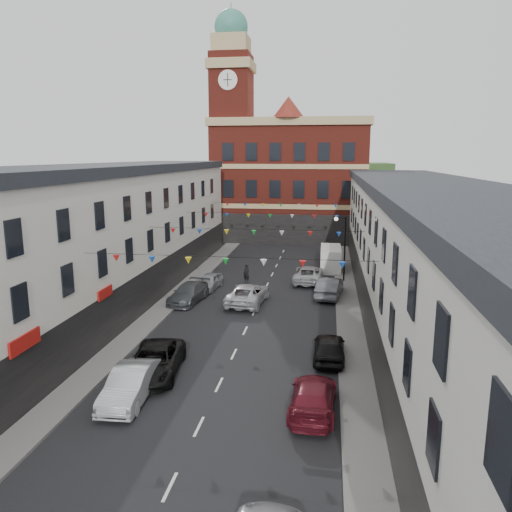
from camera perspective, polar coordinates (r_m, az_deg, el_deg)
The scene contains 20 objects.
ground at distance 33.34m, azimuth -1.25°, elevation -8.54°, with size 160.00×160.00×0.00m, color black.
pavement_left at distance 36.84m, azimuth -11.45°, elevation -6.68°, with size 1.80×64.00×0.15m, color #605E5B.
pavement_right at distance 34.83m, azimuth 10.68°, elevation -7.72°, with size 1.80×64.00×0.15m, color #605E5B.
terrace_left at distance 36.64m, azimuth -19.52°, elevation 1.29°, with size 8.40×56.00×10.70m.
terrace_right at distance 33.22m, azimuth 19.49°, elevation -0.58°, with size 8.40×56.00×9.70m.
civic_building at distance 69.11m, azimuth 3.97°, elevation 8.73°, with size 20.60×13.30×18.50m.
clock_tower at distance 67.20m, azimuth -2.75°, elevation 14.47°, with size 5.60×5.60×30.00m.
distant_hill at distance 93.57m, azimuth 2.61°, elevation 7.53°, with size 40.00×14.00×10.00m, color #2E4B23.
street_lamp at distance 45.54m, azimuth 9.83°, elevation 1.82°, with size 1.10×0.36×6.00m.
car_left_b at distance 24.95m, azimuth -14.20°, elevation -14.07°, with size 1.68×4.82×1.59m, color silver.
car_left_c at distance 27.31m, azimuth -11.51°, elevation -11.70°, with size 2.55×5.53×1.54m, color black.
car_left_d at distance 39.74m, azimuth -7.72°, elevation -4.22°, with size 2.04×5.03×1.46m, color #45494D.
car_left_e at distance 43.29m, azimuth -5.37°, elevation -2.92°, with size 1.62×4.03×1.37m, color #9BA0A4.
car_right_c at distance 23.48m, azimuth 6.56°, elevation -15.68°, with size 2.02×4.97×1.44m, color maroon.
car_right_d at distance 28.96m, azimuth 8.38°, elevation -10.28°, with size 1.73×4.31×1.47m, color black.
car_right_e at distance 41.16m, azimuth 8.39°, elevation -3.55°, with size 1.75×5.02×1.65m, color #52535A.
car_right_f at distance 45.57m, azimuth 6.00°, elevation -2.09°, with size 2.56×5.55×1.54m, color #AAABAF.
moving_car at distance 38.92m, azimuth -0.98°, elevation -4.36°, with size 2.64×5.72×1.59m, color #BBBCC2.
white_van at distance 50.90m, azimuth 8.52°, elevation -0.29°, with size 1.99×5.18×2.29m, color white.
pedestrian at distance 45.15m, azimuth -1.09°, elevation -2.04°, with size 0.63×0.41×1.72m, color black.
Camera 1 is at (5.21, -30.89, 11.41)m, focal length 35.00 mm.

